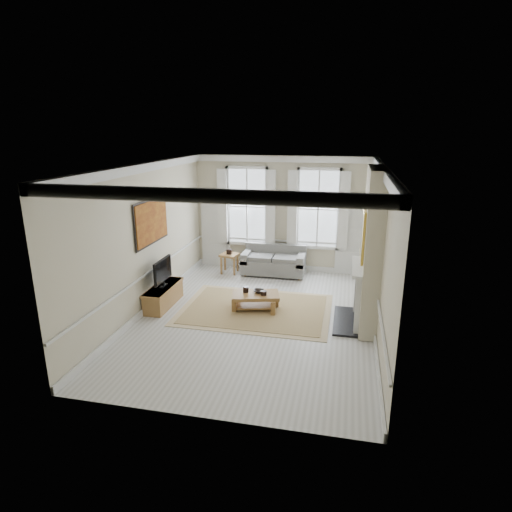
% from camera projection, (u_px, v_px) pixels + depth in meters
% --- Properties ---
extents(floor, '(7.20, 7.20, 0.00)m').
position_uv_depth(floor, '(256.00, 318.00, 9.71)').
color(floor, '#B7B5AD').
rests_on(floor, ground).
extents(ceiling, '(7.20, 7.20, 0.00)m').
position_uv_depth(ceiling, '(256.00, 165.00, 8.74)').
color(ceiling, white).
rests_on(ceiling, back_wall).
extents(back_wall, '(5.20, 0.00, 5.20)m').
position_uv_depth(back_wall, '(282.00, 214.00, 12.60)').
color(back_wall, beige).
rests_on(back_wall, floor).
extents(left_wall, '(0.00, 7.20, 7.20)m').
position_uv_depth(left_wall, '(145.00, 239.00, 9.76)').
color(left_wall, beige).
rests_on(left_wall, floor).
extents(right_wall, '(0.00, 7.20, 7.20)m').
position_uv_depth(right_wall, '(381.00, 253.00, 8.70)').
color(right_wall, beige).
rests_on(right_wall, floor).
extents(window_left, '(1.26, 0.20, 2.20)m').
position_uv_depth(window_left, '(247.00, 206.00, 12.71)').
color(window_left, '#B2BCC6').
rests_on(window_left, back_wall).
extents(window_right, '(1.26, 0.20, 2.20)m').
position_uv_depth(window_right, '(318.00, 209.00, 12.28)').
color(window_right, '#B2BCC6').
rests_on(window_right, back_wall).
extents(door_left, '(0.90, 0.08, 2.30)m').
position_uv_depth(door_left, '(216.00, 229.00, 13.13)').
color(door_left, silver).
rests_on(door_left, floor).
extents(door_right, '(0.90, 0.08, 2.30)m').
position_uv_depth(door_right, '(352.00, 236.00, 12.30)').
color(door_right, silver).
rests_on(door_right, floor).
extents(painting, '(0.05, 1.66, 1.06)m').
position_uv_depth(painting, '(152.00, 222.00, 9.93)').
color(painting, '#AC6E1D').
rests_on(painting, left_wall).
extents(chimney_breast, '(0.35, 1.70, 3.38)m').
position_uv_depth(chimney_breast, '(372.00, 249.00, 8.92)').
color(chimney_breast, beige).
rests_on(chimney_breast, floor).
extents(hearth, '(0.55, 1.50, 0.05)m').
position_uv_depth(hearth, '(346.00, 321.00, 9.49)').
color(hearth, black).
rests_on(hearth, floor).
extents(fireplace, '(0.21, 1.45, 1.33)m').
position_uv_depth(fireplace, '(358.00, 292.00, 9.24)').
color(fireplace, silver).
rests_on(fireplace, floor).
extents(mirror, '(0.06, 1.26, 1.06)m').
position_uv_depth(mirror, '(362.00, 233.00, 8.86)').
color(mirror, gold).
rests_on(mirror, chimney_breast).
extents(sofa, '(1.81, 0.88, 0.85)m').
position_uv_depth(sofa, '(274.00, 262.00, 12.55)').
color(sofa, slate).
rests_on(sofa, floor).
extents(side_table, '(0.56, 0.56, 0.58)m').
position_uv_depth(side_table, '(229.00, 258.00, 12.62)').
color(side_table, olive).
rests_on(side_table, floor).
extents(rug, '(3.50, 2.60, 0.02)m').
position_uv_depth(rug, '(256.00, 309.00, 10.14)').
color(rug, '#A38454').
rests_on(rug, floor).
extents(coffee_table, '(1.21, 0.88, 0.41)m').
position_uv_depth(coffee_table, '(256.00, 297.00, 10.05)').
color(coffee_table, olive).
rests_on(coffee_table, rug).
extents(ceramic_pot_a, '(0.14, 0.14, 0.14)m').
position_uv_depth(ceramic_pot_a, '(246.00, 289.00, 10.10)').
color(ceramic_pot_a, black).
rests_on(ceramic_pot_a, coffee_table).
extents(ceramic_pot_b, '(0.14, 0.14, 0.10)m').
position_uv_depth(ceramic_pot_b, '(264.00, 293.00, 9.92)').
color(ceramic_pot_b, black).
rests_on(ceramic_pot_b, coffee_table).
extents(bowl, '(0.26, 0.26, 0.06)m').
position_uv_depth(bowl, '(259.00, 291.00, 10.10)').
color(bowl, black).
rests_on(bowl, coffee_table).
extents(tv_stand, '(0.45, 1.39, 0.50)m').
position_uv_depth(tv_stand, '(164.00, 296.00, 10.31)').
color(tv_stand, olive).
rests_on(tv_stand, floor).
extents(tv, '(0.08, 0.90, 0.68)m').
position_uv_depth(tv, '(163.00, 271.00, 10.12)').
color(tv, black).
rests_on(tv, tv_stand).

